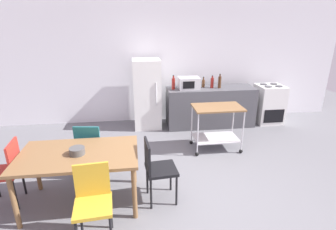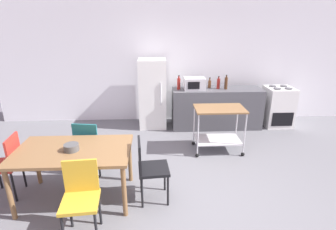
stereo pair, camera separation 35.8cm
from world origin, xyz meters
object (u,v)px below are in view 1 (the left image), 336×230
at_px(bottle_vinegar, 212,83).
at_px(kitchen_cart, 217,121).
at_px(chair_teal, 91,146).
at_px(refrigerator, 147,94).
at_px(bottle_sesame_oil, 203,83).
at_px(stove_oven, 269,104).
at_px(chair_red, 7,169).
at_px(microwave, 189,83).
at_px(chair_black, 156,167).
at_px(bottle_soy_sauce, 220,82).
at_px(bottle_hot_sauce, 173,83).
at_px(fruit_bowl, 77,151).
at_px(dining_table, 79,159).
at_px(chair_mustard, 93,199).

bearing_deg(bottle_vinegar, kitchen_cart, -101.16).
bearing_deg(chair_teal, refrigerator, -108.36).
distance_m(chair_teal, bottle_sesame_oil, 3.04).
xyz_separation_m(stove_oven, refrigerator, (-2.90, 0.08, 0.32)).
bearing_deg(chair_teal, chair_red, 36.50).
height_order(stove_oven, microwave, microwave).
xyz_separation_m(chair_red, chair_teal, (0.99, 0.53, 0.00)).
height_order(chair_black, bottle_vinegar, bottle_vinegar).
bearing_deg(bottle_soy_sauce, refrigerator, 174.87).
bearing_deg(bottle_hot_sauce, microwave, -3.10).
bearing_deg(stove_oven, refrigerator, 178.40).
height_order(chair_red, microwave, microwave).
distance_m(chair_red, microwave, 3.78).
bearing_deg(chair_black, stove_oven, -53.28).
relative_size(chair_teal, kitchen_cart, 0.98).
height_order(refrigerator, microwave, refrigerator).
xyz_separation_m(chair_red, bottle_vinegar, (3.44, 2.41, 0.50)).
bearing_deg(fruit_bowl, chair_teal, 86.51).
bearing_deg(chair_teal, microwave, -127.96).
height_order(dining_table, chair_mustard, chair_mustard).
relative_size(bottle_hot_sauce, fruit_bowl, 1.63).
height_order(chair_teal, refrigerator, refrigerator).
xyz_separation_m(chair_teal, kitchen_cart, (2.21, 0.67, 0.05)).
relative_size(refrigerator, bottle_sesame_oil, 6.58).
distance_m(dining_table, fruit_bowl, 0.13).
relative_size(chair_red, bottle_sesame_oil, 3.78).
bearing_deg(chair_red, chair_black, 80.18).
xyz_separation_m(dining_table, chair_teal, (0.04, 0.65, -0.15)).
xyz_separation_m(bottle_sesame_oil, bottle_soy_sauce, (0.34, -0.14, 0.05)).
bearing_deg(chair_black, bottle_sesame_oil, -31.18).
xyz_separation_m(dining_table, bottle_hot_sauce, (1.60, 2.51, 0.36)).
bearing_deg(chair_red, bottle_soy_sauce, 119.19).
bearing_deg(chair_red, kitchen_cart, 106.50).
relative_size(chair_teal, chair_mustard, 1.00).
height_order(chair_teal, chair_black, same).
bearing_deg(bottle_hot_sauce, stove_oven, 0.94).
height_order(chair_black, fruit_bowl, chair_black).
bearing_deg(fruit_bowl, stove_oven, 33.29).
distance_m(dining_table, bottle_sesame_oil, 3.51).
bearing_deg(stove_oven, bottle_hot_sauce, -179.06).
height_order(chair_black, stove_oven, stove_oven).
bearing_deg(chair_black, bottle_vinegar, -35.00).
distance_m(chair_red, chair_black, 1.95).
xyz_separation_m(chair_black, bottle_soy_sauce, (1.66, 2.56, 0.52)).
distance_m(dining_table, chair_red, 0.97).
bearing_deg(refrigerator, bottle_hot_sauce, -11.64).
xyz_separation_m(dining_table, chair_mustard, (0.25, -0.65, -0.15)).
height_order(chair_mustard, bottle_sesame_oil, bottle_sesame_oil).
xyz_separation_m(chair_mustard, bottle_sesame_oil, (2.06, 3.27, 0.47)).
distance_m(chair_mustard, microwave, 3.61).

